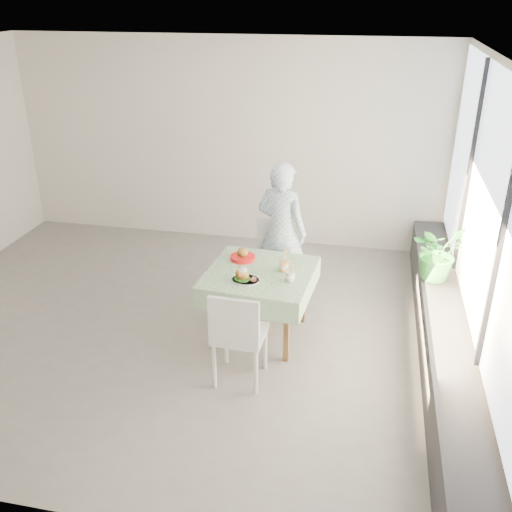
% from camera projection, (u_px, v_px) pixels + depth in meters
% --- Properties ---
extents(floor, '(6.00, 6.00, 0.00)m').
position_uv_depth(floor, '(173.00, 325.00, 6.21)').
color(floor, slate).
rests_on(floor, ground).
extents(ceiling, '(6.00, 6.00, 0.00)m').
position_uv_depth(ceiling, '(153.00, 54.00, 5.02)').
color(ceiling, white).
rests_on(ceiling, ground).
extents(wall_back, '(6.00, 0.02, 2.80)m').
position_uv_depth(wall_back, '(227.00, 143.00, 7.83)').
color(wall_back, silver).
rests_on(wall_back, ground).
extents(wall_front, '(6.00, 0.02, 2.80)m').
position_uv_depth(wall_front, '(18.00, 344.00, 3.40)').
color(wall_front, silver).
rests_on(wall_front, ground).
extents(wall_right, '(0.02, 5.00, 2.80)m').
position_uv_depth(wall_right, '(484.00, 227.00, 5.06)').
color(wall_right, silver).
rests_on(wall_right, ground).
extents(window_pane, '(0.01, 4.80, 2.18)m').
position_uv_depth(window_pane, '(485.00, 201.00, 4.96)').
color(window_pane, '#D1E0F9').
rests_on(window_pane, ground).
extents(window_ledge, '(0.40, 4.80, 0.50)m').
position_uv_depth(window_ledge, '(442.00, 334.00, 5.59)').
color(window_ledge, black).
rests_on(window_ledge, ground).
extents(cafe_table, '(1.12, 1.12, 0.74)m').
position_uv_depth(cafe_table, '(260.00, 296.00, 5.85)').
color(cafe_table, brown).
rests_on(cafe_table, ground).
extents(chair_far, '(0.50, 0.50, 0.92)m').
position_uv_depth(chair_far, '(269.00, 276.00, 6.64)').
color(chair_far, white).
rests_on(chair_far, ground).
extents(chair_near, '(0.46, 0.46, 0.96)m').
position_uv_depth(chair_near, '(240.00, 352.00, 5.23)').
color(chair_near, white).
rests_on(chair_near, ground).
extents(diner, '(0.68, 0.54, 1.64)m').
position_uv_depth(diner, '(281.00, 232.00, 6.47)').
color(diner, '#8BBEDF').
rests_on(diner, ground).
extents(main_dish, '(0.28, 0.28, 0.14)m').
position_uv_depth(main_dish, '(244.00, 276.00, 5.53)').
color(main_dish, white).
rests_on(main_dish, cafe_table).
extents(juice_cup_orange, '(0.10, 0.10, 0.29)m').
position_uv_depth(juice_cup_orange, '(284.00, 265.00, 5.71)').
color(juice_cup_orange, white).
rests_on(juice_cup_orange, cafe_table).
extents(juice_cup_lemonade, '(0.10, 0.10, 0.29)m').
position_uv_depth(juice_cup_lemonade, '(290.00, 275.00, 5.52)').
color(juice_cup_lemonade, white).
rests_on(juice_cup_lemonade, cafe_table).
extents(second_dish, '(0.26, 0.26, 0.12)m').
position_uv_depth(second_dish, '(243.00, 256.00, 5.97)').
color(second_dish, red).
rests_on(second_dish, cafe_table).
extents(potted_plant, '(0.74, 0.74, 0.62)m').
position_uv_depth(potted_plant, '(438.00, 251.00, 6.00)').
color(potted_plant, '#267326').
rests_on(potted_plant, window_ledge).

